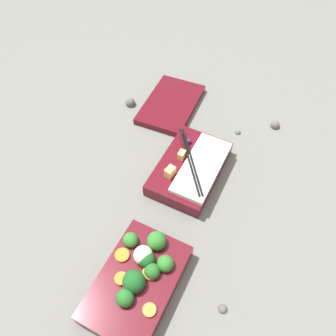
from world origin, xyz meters
name	(u,v)px	position (x,y,z in m)	size (l,w,h in m)	color
ground_plane	(171,226)	(0.00, 0.00, 0.00)	(3.00, 3.00, 0.00)	slate
bento_tray_vegetable	(138,278)	(-0.14, 0.00, 0.03)	(0.22, 0.14, 0.07)	#510F19
bento_tray_rice	(191,168)	(0.15, 0.02, 0.02)	(0.22, 0.14, 0.06)	#510F19
bento_lid	(171,104)	(0.35, 0.17, 0.01)	(0.21, 0.14, 0.02)	#510F19
pebble_0	(223,308)	(-0.11, -0.17, 0.00)	(0.02, 0.02, 0.02)	#595651
pebble_1	(130,103)	(0.30, 0.28, 0.01)	(0.03, 0.03, 0.03)	#595651
pebble_2	(275,125)	(0.40, -0.12, 0.01)	(0.02, 0.02, 0.02)	#595651
pebble_3	(238,132)	(0.34, -0.04, 0.00)	(0.02, 0.02, 0.02)	#595651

